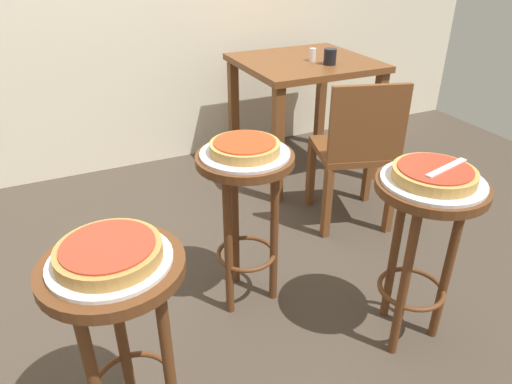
{
  "coord_description": "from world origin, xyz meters",
  "views": [
    {
      "loc": [
        -0.4,
        -1.61,
        1.49
      ],
      "look_at": [
        0.25,
        -0.22,
        0.65
      ],
      "focal_mm": 33.16,
      "sensor_mm": 36.0,
      "label": 1
    }
  ],
  "objects": [
    {
      "name": "stool_middle",
      "position": [
        -0.32,
        -0.53,
        0.53
      ],
      "size": [
        0.4,
        0.4,
        0.72
      ],
      "color": "#5B3319",
      "rests_on": "ground_plane"
    },
    {
      "name": "cup_near_edge",
      "position": [
        1.25,
        0.85,
        0.82
      ],
      "size": [
        0.08,
        0.08,
        0.1
      ],
      "primitive_type": "cylinder",
      "color": "black",
      "rests_on": "dining_table"
    },
    {
      "name": "pizza_foreground",
      "position": [
        0.79,
        -0.54,
        0.75
      ],
      "size": [
        0.29,
        0.29,
        0.05
      ],
      "color": "tan",
      "rests_on": "serving_plate_foreground"
    },
    {
      "name": "stool_leftside",
      "position": [
        0.28,
        -0.05,
        0.53
      ],
      "size": [
        0.4,
        0.4,
        0.72
      ],
      "color": "#5B3319",
      "rests_on": "ground_plane"
    },
    {
      "name": "serving_plate_leftside",
      "position": [
        0.28,
        -0.05,
        0.72
      ],
      "size": [
        0.36,
        0.36,
        0.01
      ],
      "primitive_type": "cylinder",
      "color": "silver",
      "rests_on": "stool_leftside"
    },
    {
      "name": "ground_plane",
      "position": [
        0.0,
        0.0,
        0.0
      ],
      "size": [
        6.0,
        6.0,
        0.0
      ],
      "primitive_type": "plane",
      "color": "#42382D"
    },
    {
      "name": "pizza_server_knife",
      "position": [
        0.82,
        -0.56,
        0.78
      ],
      "size": [
        0.22,
        0.08,
        0.01
      ],
      "primitive_type": "cube",
      "rotation": [
        0.0,
        0.0,
        0.24
      ],
      "color": "silver",
      "rests_on": "pizza_foreground"
    },
    {
      "name": "condiment_shaker",
      "position": [
        1.2,
        0.98,
        0.81
      ],
      "size": [
        0.04,
        0.04,
        0.08
      ],
      "primitive_type": "cylinder",
      "color": "white",
      "rests_on": "dining_table"
    },
    {
      "name": "wooden_chair",
      "position": [
        1.08,
        0.28,
        0.47
      ],
      "size": [
        0.5,
        0.5,
        0.85
      ],
      "color": "brown",
      "rests_on": "ground_plane"
    },
    {
      "name": "pizza_leftside",
      "position": [
        0.28,
        -0.05,
        0.75
      ],
      "size": [
        0.28,
        0.28,
        0.05
      ],
      "color": "tan",
      "rests_on": "serving_plate_leftside"
    },
    {
      "name": "stool_foreground",
      "position": [
        0.79,
        -0.54,
        0.53
      ],
      "size": [
        0.4,
        0.4,
        0.72
      ],
      "color": "#5B3319",
      "rests_on": "ground_plane"
    },
    {
      "name": "serving_plate_foreground",
      "position": [
        0.79,
        -0.54,
        0.72
      ],
      "size": [
        0.36,
        0.36,
        0.01
      ],
      "primitive_type": "cylinder",
      "color": "silver",
      "rests_on": "stool_foreground"
    },
    {
      "name": "serving_plate_middle",
      "position": [
        -0.32,
        -0.53,
        0.72
      ],
      "size": [
        0.33,
        0.33,
        0.01
      ],
      "primitive_type": "cylinder",
      "color": "silver",
      "rests_on": "stool_middle"
    },
    {
      "name": "dining_table",
      "position": [
        1.18,
        1.03,
        0.64
      ],
      "size": [
        0.82,
        0.78,
        0.77
      ],
      "color": "brown",
      "rests_on": "ground_plane"
    },
    {
      "name": "pizza_middle",
      "position": [
        -0.32,
        -0.53,
        0.75
      ],
      "size": [
        0.28,
        0.28,
        0.05
      ],
      "color": "#B78442",
      "rests_on": "serving_plate_middle"
    }
  ]
}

